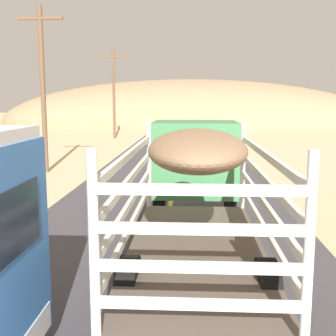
{
  "coord_description": "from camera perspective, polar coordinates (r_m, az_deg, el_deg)",
  "views": [
    {
      "loc": [
        0.72,
        -2.08,
        3.56
      ],
      "look_at": [
        0.0,
        10.98,
        1.51
      ],
      "focal_mm": 46.54,
      "sensor_mm": 36.0,
      "label": 1
    }
  ],
  "objects": [
    {
      "name": "distant_hill",
      "position": [
        65.89,
        2.75,
        5.79
      ],
      "size": [
        56.92,
        26.94,
        13.19
      ],
      "primitive_type": "ellipsoid",
      "color": "#997C5A",
      "rests_on": "ground"
    },
    {
      "name": "livestock_truck",
      "position": [
        11.16,
        3.63,
        -0.24
      ],
      "size": [
        2.53,
        9.7,
        3.02
      ],
      "color": "#3F7F4C",
      "rests_on": "road_surface"
    },
    {
      "name": "car_far",
      "position": [
        39.1,
        3.8,
        4.67
      ],
      "size": [
        1.8,
        4.4,
        1.46
      ],
      "color": "#264C8C",
      "rests_on": "road_surface"
    },
    {
      "name": "power_pole_mid",
      "position": [
        22.3,
        -16.09,
        10.43
      ],
      "size": [
        2.2,
        0.24,
        8.0
      ],
      "color": "brown",
      "rests_on": "ground"
    },
    {
      "name": "power_pole_far",
      "position": [
        41.07,
        -7.11,
        9.91
      ],
      "size": [
        2.2,
        0.24,
        8.08
      ],
      "color": "brown",
      "rests_on": "ground"
    }
  ]
}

